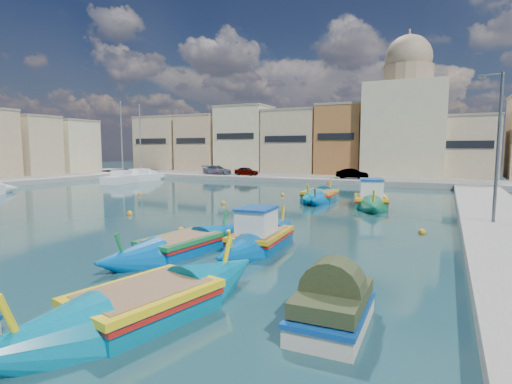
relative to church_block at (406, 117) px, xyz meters
The scene contains 16 objects.
ground 42.08m from the church_block, 104.04° to the right, with size 160.00×160.00×0.00m, color #14383E.
north_quay 15.16m from the church_block, 141.34° to the right, with size 80.00×8.00×0.60m, color gray.
north_townhouses 4.81m from the church_block, 169.17° to the right, with size 83.20×7.87×10.19m.
church_block is the anchor object (origin of this frame).
quay_street_lamp 35.04m from the church_block, 77.65° to the right, with size 1.18×0.16×8.00m.
parked_cars 20.96m from the church_block, 151.14° to the right, with size 22.77×1.77×1.23m.
luzzu_turquoise_cabin 42.83m from the church_block, 92.65° to the right, with size 2.40×8.72×2.77m.
luzzu_blue_cabin 28.87m from the church_block, 89.36° to the right, with size 4.09×9.23×3.18m.
luzzu_cyan_mid 27.80m from the church_block, 98.18° to the right, with size 2.68×8.06×2.34m.
luzzu_green 27.28m from the church_block, 99.09° to the right, with size 2.36×8.73×2.74m.
luzzu_blue_south 45.30m from the church_block, 95.80° to the right, with size 3.00×8.51×2.40m.
luzzu_cyan_south 50.59m from the church_block, 91.73° to the right, with size 4.02×8.94×2.70m.
tender_far 49.16m from the church_block, 86.56° to the right, with size 1.67×3.00×1.46m.
yacht_north 35.30m from the church_block, 152.41° to the right, with size 2.47×8.03×10.64m.
yacht_midnorth 37.09m from the church_block, 147.41° to the right, with size 3.52×7.76×10.62m.
mooring_buoys 35.55m from the church_block, 104.98° to the right, with size 24.65×17.07×0.36m.
Camera 1 is at (15.20, -17.44, 4.28)m, focal length 28.00 mm.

